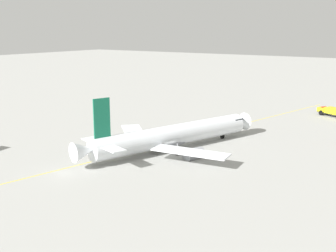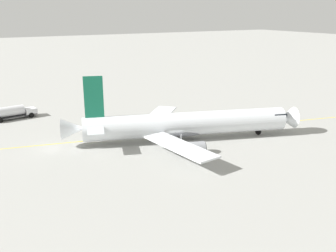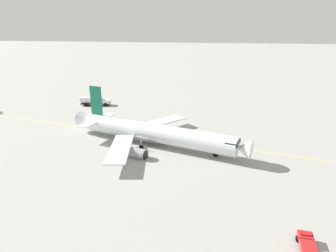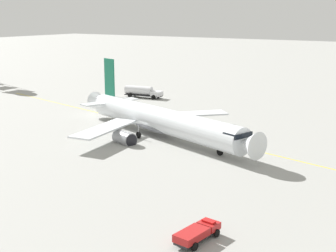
% 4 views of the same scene
% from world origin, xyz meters
% --- Properties ---
extents(ground_plane, '(600.00, 600.00, 0.00)m').
position_xyz_m(ground_plane, '(0.00, 0.00, 0.00)').
color(ground_plane, '#9E9E99').
extents(airliner_main, '(31.11, 41.66, 12.42)m').
position_xyz_m(airliner_main, '(-1.70, 2.53, 2.75)').
color(airliner_main, silver).
rests_on(airliner_main, ground_plane).
extents(fire_tender_truck, '(10.52, 7.11, 2.50)m').
position_xyz_m(fire_tender_truck, '(18.20, 54.12, 1.54)').
color(fire_tender_truck, '#232326').
rests_on(fire_tender_truck, ground_plane).
extents(taxiway_centreline, '(28.71, 126.20, 0.01)m').
position_xyz_m(taxiway_centreline, '(-4.80, 8.94, 0.00)').
color(taxiway_centreline, yellow).
rests_on(taxiway_centreline, ground_plane).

